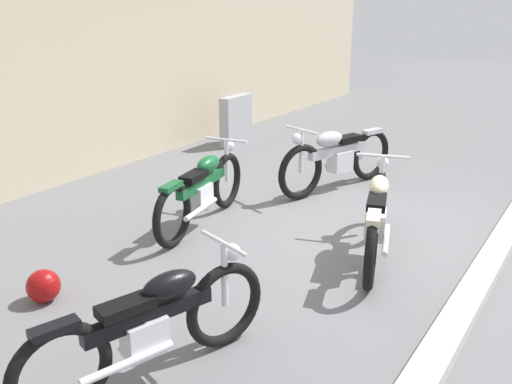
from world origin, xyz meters
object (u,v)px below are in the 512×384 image
object	(u,v)px
motorcycle_green	(203,190)
motorcycle_black	(153,325)
stone_marker	(236,120)
motorcycle_cream	(376,216)
helmet	(43,286)
motorcycle_silver	(337,157)

from	to	relation	value
motorcycle_green	motorcycle_black	xyz separation A→B (m)	(-2.35, -1.46, -0.02)
stone_marker	motorcycle_cream	xyz separation A→B (m)	(-2.99, -3.89, -0.00)
stone_marker	helmet	distance (m)	5.76
motorcycle_green	motorcycle_black	bearing A→B (deg)	-158.43
motorcycle_silver	motorcycle_green	world-z (taller)	motorcycle_silver
helmet	motorcycle_green	size ratio (longest dim) A/B	0.15
motorcycle_green	stone_marker	bearing A→B (deg)	19.55
helmet	motorcycle_silver	xyz separation A→B (m)	(4.17, -0.79, 0.31)
stone_marker	helmet	world-z (taller)	stone_marker
helmet	motorcycle_black	size ratio (longest dim) A/B	0.16
motorcycle_green	motorcycle_black	world-z (taller)	motorcycle_green
motorcycle_silver	motorcycle_green	distance (m)	2.15
stone_marker	motorcycle_black	size ratio (longest dim) A/B	0.47
motorcycle_black	motorcycle_cream	xyz separation A→B (m)	(2.66, -0.53, 0.02)
motorcycle_silver	motorcycle_black	bearing A→B (deg)	27.82
motorcycle_silver	stone_marker	bearing A→B (deg)	-97.74
helmet	motorcycle_silver	size ratio (longest dim) A/B	0.14
helmet	motorcycle_green	bearing A→B (deg)	-1.65
stone_marker	motorcycle_cream	world-z (taller)	motorcycle_cream
motorcycle_green	motorcycle_black	distance (m)	2.76
motorcycle_black	stone_marker	bearing A→B (deg)	47.75
helmet	motorcycle_silver	distance (m)	4.25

